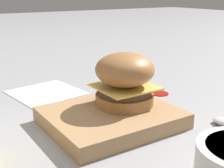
% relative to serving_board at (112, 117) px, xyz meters
% --- Properties ---
extents(ground_plane, '(6.00, 6.00, 0.00)m').
position_rel_serving_board_xyz_m(ground_plane, '(0.00, 0.02, -0.01)').
color(ground_plane, gray).
extents(serving_board, '(0.23, 0.19, 0.03)m').
position_rel_serving_board_xyz_m(serving_board, '(0.00, 0.00, 0.00)').
color(serving_board, '#A37A51').
rests_on(serving_board, ground_plane).
extents(burger, '(0.11, 0.11, 0.10)m').
position_rel_serving_board_xyz_m(burger, '(-0.04, -0.01, 0.06)').
color(burger, '#9E6638').
rests_on(burger, serving_board).
extents(ketchup_puddle, '(0.04, 0.04, 0.00)m').
position_rel_serving_board_xyz_m(ketchup_puddle, '(-0.19, -0.08, -0.01)').
color(ketchup_puddle, '#9E140F').
rests_on(ketchup_puddle, ground_plane).
extents(parchment_square, '(0.17, 0.17, 0.00)m').
position_rel_serving_board_xyz_m(parchment_square, '(0.03, -0.24, -0.01)').
color(parchment_square, beige).
rests_on(parchment_square, ground_plane).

